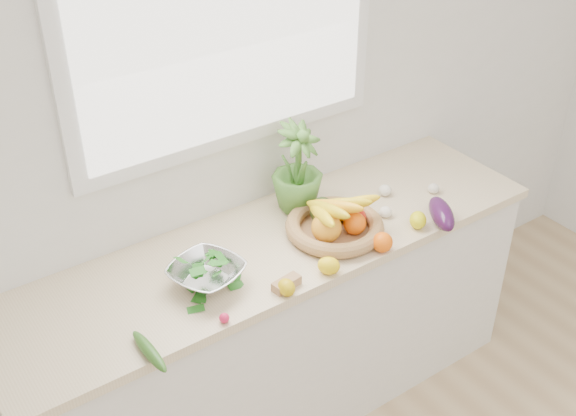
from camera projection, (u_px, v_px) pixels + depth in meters
back_wall at (229, 109)px, 2.75m from camera, size 4.50×0.02×2.70m
counter_cabinet at (276, 332)px, 3.04m from camera, size 2.20×0.58×0.86m
countertop at (275, 246)px, 2.80m from camera, size 2.24×0.62×0.04m
window_frame at (226, 6)px, 2.52m from camera, size 1.30×0.03×1.10m
window_pane at (229, 7)px, 2.50m from camera, size 1.18×0.01×0.98m
orange_loose at (382, 242)px, 2.72m from camera, size 0.10×0.10×0.08m
lemon_a at (286, 287)px, 2.51m from camera, size 0.07×0.08×0.06m
lemon_b at (418, 220)px, 2.86m from camera, size 0.11×0.11×0.07m
lemon_c at (329, 266)px, 2.61m from camera, size 0.10×0.11×0.07m
apple at (355, 217)px, 2.85m from camera, size 0.11×0.11×0.09m
ginger at (286, 284)px, 2.55m from camera, size 0.11×0.06×0.03m
garlic_a at (434, 188)px, 3.08m from camera, size 0.05×0.05×0.04m
garlic_b at (385, 190)px, 3.06m from camera, size 0.07×0.07×0.05m
garlic_c at (386, 212)px, 2.92m from camera, size 0.05×0.05×0.04m
eggplant at (441, 214)px, 2.87m from camera, size 0.18×0.24×0.09m
cucumber at (149, 351)px, 2.26m from camera, size 0.04×0.22×0.04m
radish at (224, 318)px, 2.40m from camera, size 0.04×0.04×0.04m
potted_herb at (297, 167)px, 2.87m from camera, size 0.27×0.27×0.37m
fruit_basket at (334, 222)px, 2.81m from camera, size 0.50×0.50×0.19m
colander_with_spinach at (206, 270)px, 2.54m from camera, size 0.32×0.32×0.13m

